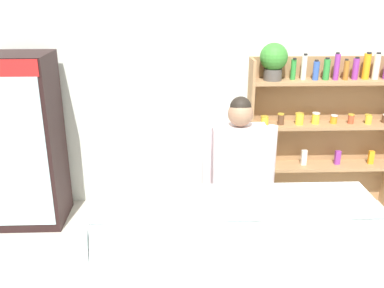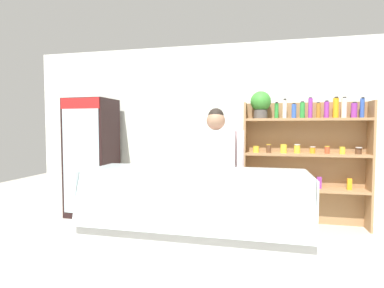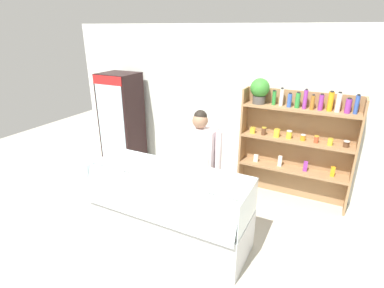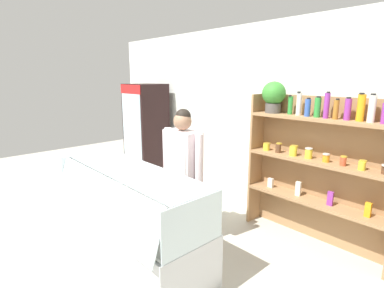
% 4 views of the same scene
% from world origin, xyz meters
% --- Properties ---
extents(ground_plane, '(12.00, 12.00, 0.00)m').
position_xyz_m(ground_plane, '(0.00, 0.00, 0.00)').
color(ground_plane, '#B7B2A3').
extents(back_wall, '(6.80, 0.10, 2.70)m').
position_xyz_m(back_wall, '(0.00, 2.17, 1.35)').
color(back_wall, silver).
rests_on(back_wall, ground).
extents(drinks_fridge, '(0.68, 0.62, 1.85)m').
position_xyz_m(drinks_fridge, '(-2.21, 1.69, 0.92)').
color(drinks_fridge, black).
rests_on(drinks_fridge, ground).
extents(shelving_unit, '(1.70, 0.30, 1.92)m').
position_xyz_m(shelving_unit, '(0.94, 1.90, 1.10)').
color(shelving_unit, '#9E754C').
rests_on(shelving_unit, ground).
extents(deli_display_case, '(2.06, 0.79, 1.01)m').
position_xyz_m(deli_display_case, '(-0.19, 0.10, 0.31)').
color(deli_display_case, silver).
rests_on(deli_display_case, ground).
extents(shop_clerk, '(0.64, 0.25, 1.62)m').
position_xyz_m(shop_clerk, '(-0.09, 0.77, 0.96)').
color(shop_clerk, '#4C4233').
rests_on(shop_clerk, ground).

